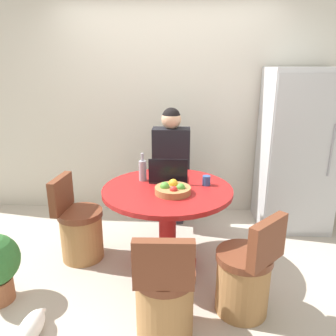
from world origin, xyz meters
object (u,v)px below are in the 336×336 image
object	(u,v)px
dining_table	(167,210)
laptop	(168,176)
refrigerator	(297,151)
fruit_bowl	(173,189)
cat	(30,330)
chair_left_side	(80,230)
bottle	(143,170)
person_seated	(171,163)
chair_near_camera	(165,299)
chair_near_right_corner	(245,278)

from	to	relation	value
dining_table	laptop	xyz separation A→B (m)	(0.00, 0.17, 0.26)
refrigerator	fruit_bowl	distance (m)	1.68
cat	fruit_bowl	bearing A→B (deg)	132.87
fruit_bowl	dining_table	bearing A→B (deg)	111.87
chair_left_side	cat	distance (m)	1.04
dining_table	laptop	distance (m)	0.31
bottle	person_seated	bearing A→B (deg)	68.56
chair_left_side	chair_near_camera	distance (m)	1.26
refrigerator	chair_near_right_corner	world-z (taller)	refrigerator
cat	chair_near_camera	bearing A→B (deg)	98.11
dining_table	laptop	size ratio (longest dim) A/B	3.27
refrigerator	chair_left_side	xyz separation A→B (m)	(-2.22, -0.83, -0.60)
chair_near_camera	laptop	distance (m)	1.14
bottle	cat	xyz separation A→B (m)	(-0.64, -1.13, -0.78)
chair_near_right_corner	chair_left_side	world-z (taller)	same
dining_table	chair_near_right_corner	bearing A→B (deg)	-44.27
fruit_bowl	bottle	distance (m)	0.43
dining_table	fruit_bowl	xyz separation A→B (m)	(0.05, -0.13, 0.25)
chair_left_side	chair_near_camera	xyz separation A→B (m)	(0.87, -0.91, 0.00)
laptop	fruit_bowl	bearing A→B (deg)	99.71
laptop	refrigerator	bearing A→B (deg)	-152.11
laptop	bottle	distance (m)	0.25
dining_table	chair_near_camera	world-z (taller)	chair_near_camera
chair_near_right_corner	chair_left_side	bearing A→B (deg)	-70.30
person_seated	laptop	size ratio (longest dim) A/B	3.92
chair_near_camera	fruit_bowl	world-z (taller)	fruit_bowl
chair_near_right_corner	refrigerator	bearing A→B (deg)	-163.33
chair_left_side	cat	xyz separation A→B (m)	(-0.04, -1.02, -0.20)
dining_table	cat	bearing A→B (deg)	-132.98
chair_near_right_corner	bottle	size ratio (longest dim) A/B	3.11
refrigerator	chair_left_side	bearing A→B (deg)	-159.53
fruit_bowl	cat	distance (m)	1.43
refrigerator	fruit_bowl	size ratio (longest dim) A/B	5.86
chair_near_camera	laptop	bearing A→B (deg)	-90.31
chair_near_camera	person_seated	bearing A→B (deg)	-90.88
chair_left_side	person_seated	xyz separation A→B (m)	(0.84, 0.72, 0.47)
refrigerator	fruit_bowl	bearing A→B (deg)	-142.31
chair_near_right_corner	chair_near_camera	world-z (taller)	same
chair_left_side	chair_near_camera	world-z (taller)	same
chair_near_camera	fruit_bowl	bearing A→B (deg)	-93.79
cat	refrigerator	bearing A→B (deg)	130.81
chair_near_right_corner	cat	distance (m)	1.54
chair_near_right_corner	cat	xyz separation A→B (m)	(-1.48, -0.36, -0.20)
chair_near_right_corner	cat	world-z (taller)	chair_near_right_corner
dining_table	refrigerator	bearing A→B (deg)	33.10
person_seated	laptop	distance (m)	0.63
chair_near_right_corner	fruit_bowl	size ratio (longest dim) A/B	2.69
chair_near_right_corner	person_seated	xyz separation A→B (m)	(-0.60, 1.38, 0.47)
chair_near_right_corner	dining_table	bearing A→B (deg)	-90.00
dining_table	chair_near_camera	bearing A→B (deg)	-88.26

